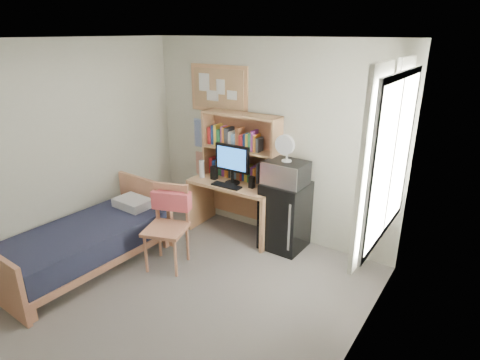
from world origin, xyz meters
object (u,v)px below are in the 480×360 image
Objects in this scene: speaker_right at (252,182)px; desk_fan at (287,149)px; mini_fridge at (285,215)px; microwave at (286,173)px; desk at (235,208)px; bed at (85,248)px; monitor at (232,164)px; desk_chair at (166,229)px; speaker_left at (214,173)px; bulletin_board at (219,89)px.

speaker_right is 0.51× the size of desk_fan.
desk_fan is (-0.00, -0.02, 0.89)m from mini_fridge.
desk is at bearing -177.19° from microwave.
microwave is (-0.00, -0.02, 0.59)m from mini_fridge.
bed is 2.57m from microwave.
monitor is 0.36m from speaker_right.
desk_chair is 1.13× the size of mini_fridge.
microwave is (1.05, 0.09, 0.18)m from speaker_left.
speaker_left is 0.61× the size of desk_fan.
speaker_left is at bearing -64.94° from bulletin_board.
speaker_left is at bearing 180.00° from speaker_right.
mini_fridge is at bearing 4.90° from speaker_left.
bulletin_board is at bearing 78.31° from bed.
microwave is at bearing 0.77° from desk.
desk_fan reaches higher than speaker_right.
bulletin_board is 0.50× the size of bed.
microwave reaches higher than speaker_right.
monitor is 0.81m from desk_fan.
microwave is (0.45, 0.08, 0.20)m from speaker_right.
desk_chair is at bearing -84.84° from speaker_left.
desk is 0.56m from speaker_left.
monitor is 1.07× the size of microwave.
bed is at bearing -133.34° from mini_fridge.
mini_fridge is 1.65× the size of monitor.
desk_chair is 1.86× the size of monitor.
monitor is (0.18, 1.10, 0.53)m from desk_chair.
bulletin_board reaches higher than speaker_right.
bed is at bearing -103.89° from bulletin_board.
desk_fan is at bearing 8.84° from speaker_right.
microwave reaches higher than speaker_left.
speaker_right is at bearing -169.13° from microwave.
mini_fridge is 2.91× the size of desk_fan.
mini_fridge is at bearing 11.28° from speaker_right.
speaker_right is (0.60, 0.01, -0.02)m from speaker_left.
desk_chair is 1.52m from mini_fridge.
desk_fan is at bearing 47.43° from bed.
microwave is (0.75, 0.02, 0.65)m from desk.
bed is 3.74× the size of microwave.
speaker_left is at bearing -174.15° from microwave.
bulletin_board is 1.64m from desk.
speaker_left is 0.37× the size of microwave.
desk_fan is (1.05, 0.09, 0.48)m from speaker_left.
desk_fan is (1.72, 1.74, 1.07)m from bed.
speaker_left is (0.67, 1.65, 0.59)m from bed.
desk is at bearing 61.55° from desk_chair.
desk_chair is at bearing -99.89° from desk.
bed is at bearing -120.47° from desk.
bulletin_board is at bearing 141.35° from monitor.
bulletin_board is 6.08× the size of speaker_right.
desk is at bearing 62.65° from bed.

